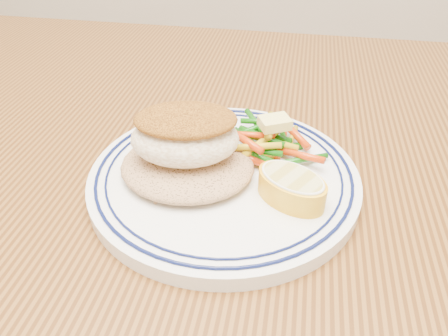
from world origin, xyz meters
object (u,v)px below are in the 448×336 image
plate (224,177)px  dining_table (210,250)px  rice_pilaf (187,163)px  lemon_wedge (292,186)px  fish_fillet (185,134)px  vegetable_pile (266,141)px

plate → dining_table: bearing=173.4°
rice_pilaf → lemon_wedge: bearing=-11.5°
dining_table → fish_fillet: 0.16m
plate → vegetable_pile: 0.06m
fish_fillet → vegetable_pile: fish_fillet is taller
vegetable_pile → lemon_wedge: vegetable_pile is taller
lemon_wedge → fish_fillet: bearing=167.4°
rice_pilaf → plate: bearing=13.5°
vegetable_pile → lemon_wedge: bearing=-67.3°
rice_pilaf → lemon_wedge: 0.10m
plate → rice_pilaf: size_ratio=2.04×
dining_table → fish_fillet: size_ratio=13.73×
vegetable_pile → lemon_wedge: size_ratio=1.33×
fish_fillet → vegetable_pile: size_ratio=0.99×
plate → fish_fillet: bearing=-170.2°
vegetable_pile → fish_fillet: bearing=-145.8°
dining_table → rice_pilaf: size_ratio=11.84×
plate → lemon_wedge: 0.07m
dining_table → plate: plate is taller
fish_fillet → plate: bearing=9.8°
rice_pilaf → fish_fillet: bearing=112.2°
plate → rice_pilaf: rice_pilaf is taller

